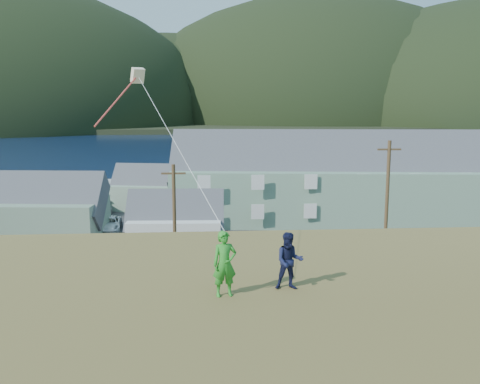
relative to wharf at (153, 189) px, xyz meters
name	(u,v)px	position (x,y,z in m)	size (l,w,h in m)	color
ground	(191,293)	(6.00, -40.00, -0.45)	(900.00, 900.00, 0.00)	#0A1638
grass_strip	(190,304)	(6.00, -42.00, -0.40)	(110.00, 8.00, 0.10)	#4C3D19
waterfront_lot	(194,230)	(6.00, -23.00, -0.39)	(72.00, 36.00, 0.12)	#28282B
wharf	(153,189)	(0.00, 0.00, 0.00)	(26.00, 14.00, 0.90)	gray
far_shore	(201,119)	(6.00, 290.00, 0.55)	(900.00, 320.00, 2.00)	black
far_hills	(262,120)	(41.59, 239.38, 1.55)	(760.00, 265.00, 143.00)	black
lodge	(331,180)	(19.99, -19.83, 3.96)	(33.33, 12.52, 11.45)	gray
shed_palegreen_near	(48,209)	(-7.12, -24.92, 2.31)	(10.70, 7.38, 7.35)	gray
shed_white	(176,224)	(4.64, -30.41, 1.97)	(8.07, 5.56, 6.27)	silver
shed_palegreen_far	(154,188)	(1.28, -12.04, 1.99)	(10.32, 7.10, 6.35)	gray
utility_poles	(175,220)	(4.98, -38.50, 4.15)	(30.14, 0.24, 9.66)	#47331E
parked_cars	(118,216)	(-1.80, -19.49, 0.37)	(26.83, 12.39, 1.53)	silver
kite_flyer_green	(225,264)	(7.44, -59.72, 7.64)	(0.65, 0.42, 1.77)	#288B25
kite_flyer_navy	(289,261)	(9.24, -59.32, 7.55)	(0.78, 0.61, 1.60)	#141838
kite_rig	(136,81)	(4.43, -52.82, 12.65)	(2.12, 3.91, 8.92)	beige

